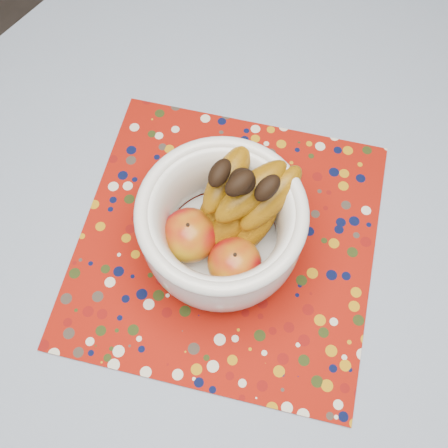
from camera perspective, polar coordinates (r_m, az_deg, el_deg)
name	(u,v)px	position (r m, az deg, el deg)	size (l,w,h in m)	color
table	(265,287)	(0.87, 4.53, -6.89)	(1.20, 1.20, 0.75)	brown
tablecloth	(269,272)	(0.79, 4.96, -5.20)	(1.32, 1.32, 0.01)	slate
placemat	(227,242)	(0.80, 0.30, -1.92)	(0.44, 0.44, 0.00)	maroon
fruit_bowl	(227,222)	(0.72, 0.28, 0.26)	(0.23, 0.24, 0.20)	white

